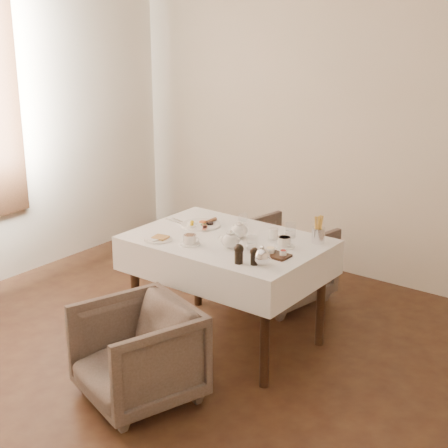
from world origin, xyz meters
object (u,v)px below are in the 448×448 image
armchair_near (137,354)px  breakfast_plate (201,224)px  table (227,255)px  teapot_centre (239,229)px  armchair_far (280,263)px

armchair_near → breakfast_plate: breakfast_plate is taller
table → armchair_near: table is taller
table → teapot_centre: teapot_centre is taller
table → teapot_centre: 0.20m
table → breakfast_plate: bearing=160.3°
armchair_far → breakfast_plate: (-0.23, -0.69, 0.45)m
armchair_near → teapot_centre: size_ratio=4.27×
armchair_near → teapot_centre: bearing=105.9°
teapot_centre → armchair_far: bearing=123.2°
table → breakfast_plate: 0.35m
breakfast_plate → teapot_centre: 0.38m
breakfast_plate → teapot_centre: (0.37, -0.06, 0.05)m
armchair_near → armchair_far: bearing=111.7°
table → breakfast_plate: (-0.31, 0.11, 0.13)m
armchair_near → armchair_far: armchair_far is taller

